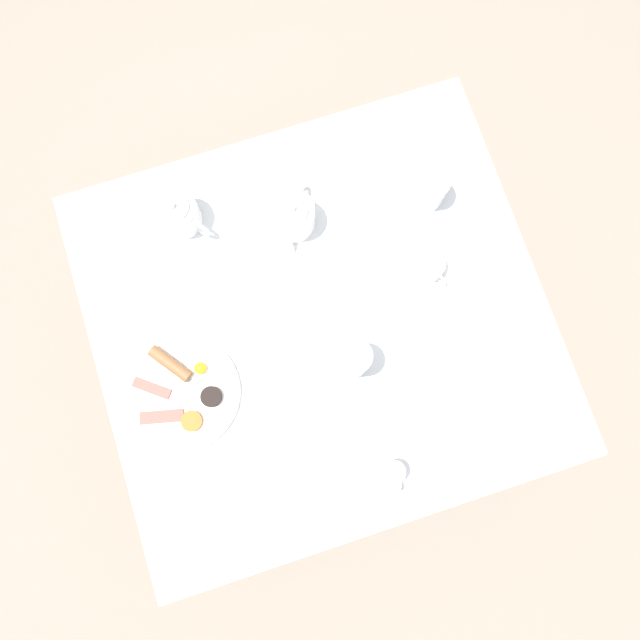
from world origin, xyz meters
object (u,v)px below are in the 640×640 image
at_px(teacup_with_saucer_left, 428,267).
at_px(knife_by_plate, 269,318).
at_px(teapot_far, 177,214).
at_px(water_glass_short, 353,359).
at_px(creamer_jug, 393,472).
at_px(napkin_folded, 249,493).
at_px(fork_by_plate, 485,412).
at_px(water_glass_tall, 430,189).
at_px(breakfast_plate, 183,390).
at_px(teapot_near, 293,216).

height_order(teacup_with_saucer_left, knife_by_plate, teacup_with_saucer_left).
bearing_deg(teacup_with_saucer_left, teapot_far, -119.71).
bearing_deg(teacup_with_saucer_left, water_glass_short, -56.81).
height_order(creamer_jug, knife_by_plate, creamer_jug).
bearing_deg(napkin_folded, fork_by_plate, 90.65).
relative_size(teapot_far, water_glass_tall, 1.52).
xyz_separation_m(breakfast_plate, fork_by_plate, (0.27, 0.68, -0.01)).
relative_size(teapot_near, creamer_jug, 2.32).
distance_m(water_glass_short, creamer_jug, 0.28).
xyz_separation_m(water_glass_tall, fork_by_plate, (0.55, -0.05, -0.05)).
bearing_deg(napkin_folded, teacup_with_saucer_left, 123.53).
bearing_deg(teapot_far, napkin_folded, 137.74).
relative_size(breakfast_plate, teapot_near, 1.59).
distance_m(breakfast_plate, teapot_far, 0.43).
height_order(breakfast_plate, teapot_far, teapot_far).
bearing_deg(teapot_far, teapot_near, -148.65).
xyz_separation_m(breakfast_plate, teapot_far, (-0.42, 0.11, 0.04)).
bearing_deg(knife_by_plate, teapot_far, -156.10).
height_order(teacup_with_saucer_left, water_glass_tall, water_glass_tall).
bearing_deg(napkin_folded, water_glass_short, 123.78).
xyz_separation_m(breakfast_plate, water_glass_tall, (-0.28, 0.73, 0.04)).
distance_m(fork_by_plate, knife_by_plate, 0.57).
height_order(teapot_far, fork_by_plate, teapot_far).
bearing_deg(teapot_far, breakfast_plate, 124.99).
distance_m(teacup_with_saucer_left, napkin_folded, 0.69).
relative_size(napkin_folded, fork_by_plate, 1.30).
distance_m(breakfast_plate, water_glass_tall, 0.78).
bearing_deg(teapot_near, knife_by_plate, -2.01).
distance_m(teapot_near, teacup_with_saucer_left, 0.36).
relative_size(breakfast_plate, water_glass_short, 2.34).
height_order(teacup_with_saucer_left, fork_by_plate, teacup_with_saucer_left).
distance_m(teapot_far, water_glass_short, 0.56).
height_order(napkin_folded, fork_by_plate, napkin_folded).
height_order(teapot_near, water_glass_short, water_glass_short).
relative_size(creamer_jug, knife_by_plate, 0.49).
relative_size(water_glass_short, creamer_jug, 1.58).
distance_m(teapot_near, napkin_folded, 0.67).
height_order(water_glass_short, fork_by_plate, water_glass_short).
bearing_deg(water_glass_tall, teacup_with_saucer_left, -20.15).
relative_size(teapot_far, teacup_with_saucer_left, 1.11).
bearing_deg(water_glass_short, teacup_with_saucer_left, 123.19).
relative_size(napkin_folded, knife_by_plate, 1.41).
height_order(teapot_near, knife_by_plate, teapot_near).
relative_size(teapot_near, teacup_with_saucer_left, 1.23).
bearing_deg(knife_by_plate, teapot_near, 148.54).
bearing_deg(teacup_with_saucer_left, creamer_jug, -28.94).
height_order(breakfast_plate, teapot_near, teapot_near).
bearing_deg(water_glass_short, breakfast_plate, -98.21).
distance_m(breakfast_plate, teapot_near, 0.50).
xyz_separation_m(napkin_folded, knife_by_plate, (-0.39, 0.17, -0.00)).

